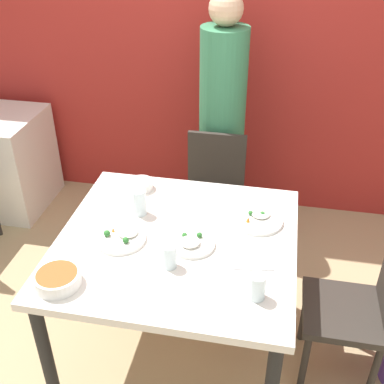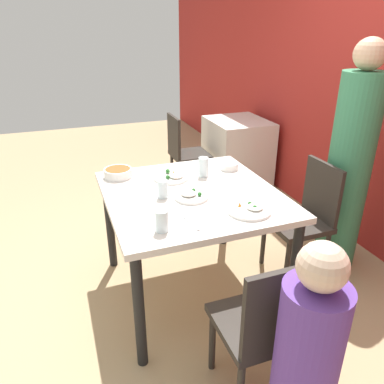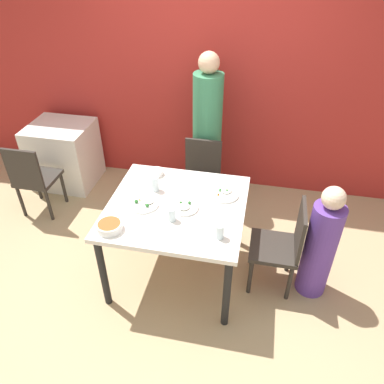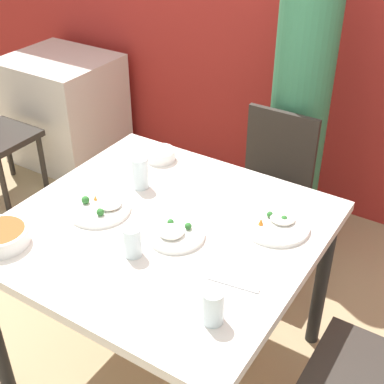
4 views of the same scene
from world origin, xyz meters
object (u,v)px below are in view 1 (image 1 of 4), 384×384
plate_rice_adult (192,243)px  glass_water_tall (257,287)px  chair_adult_spot (213,196)px  bowl_curry (58,279)px  chair_child_spot (360,306)px  person_adult (222,130)px

plate_rice_adult → glass_water_tall: 0.43m
chair_adult_spot → bowl_curry: chair_adult_spot is taller
chair_child_spot → bowl_curry: size_ratio=4.41×
chair_child_spot → person_adult: person_adult is taller
chair_adult_spot → bowl_curry: bearing=-110.1°
chair_child_spot → glass_water_tall: size_ratio=7.42×
person_adult → bowl_curry: person_adult is taller
plate_rice_adult → chair_adult_spot: bearing=92.3°
chair_adult_spot → plate_rice_adult: size_ratio=4.07×
chair_adult_spot → chair_child_spot: bearing=-44.3°
chair_adult_spot → person_adult: (0.00, 0.33, 0.32)m
glass_water_tall → plate_rice_adult: bearing=139.3°
chair_adult_spot → plate_rice_adult: 0.97m
chair_adult_spot → chair_child_spot: 1.20m
person_adult → chair_adult_spot: bearing=-90.0°
chair_adult_spot → bowl_curry: 1.40m
bowl_curry → chair_adult_spot: bearing=69.9°
bowl_curry → plate_rice_adult: (0.50, 0.36, -0.02)m
person_adult → glass_water_tall: size_ratio=14.48×
chair_adult_spot → person_adult: person_adult is taller
chair_adult_spot → bowl_curry: size_ratio=4.41×
chair_adult_spot → chair_child_spot: size_ratio=1.00×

